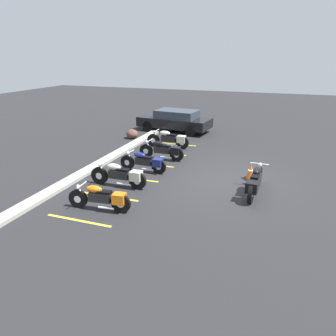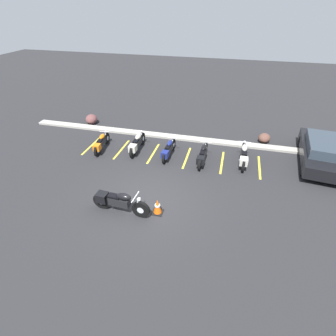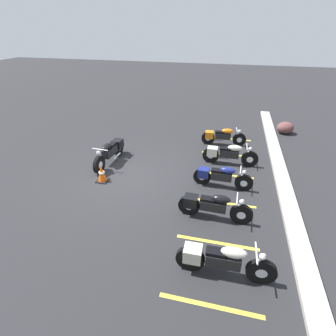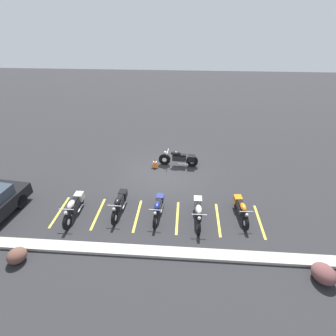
% 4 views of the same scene
% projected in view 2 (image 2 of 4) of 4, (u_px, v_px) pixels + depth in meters
% --- Properties ---
extents(ground, '(60.00, 60.00, 0.00)m').
position_uv_depth(ground, '(148.00, 200.00, 10.37)').
color(ground, '#262628').
extents(motorcycle_black_featured, '(2.27, 0.64, 0.89)m').
position_uv_depth(motorcycle_black_featured, '(118.00, 201.00, 9.59)').
color(motorcycle_black_featured, black).
rests_on(motorcycle_black_featured, ground).
extents(parked_bike_0, '(0.57, 1.99, 0.78)m').
position_uv_depth(parked_bike_0, '(101.00, 143.00, 13.57)').
color(parked_bike_0, black).
rests_on(parked_bike_0, ground).
extents(parked_bike_1, '(0.60, 2.14, 0.84)m').
position_uv_depth(parked_bike_1, '(137.00, 144.00, 13.45)').
color(parked_bike_1, black).
rests_on(parked_bike_1, ground).
extents(parked_bike_2, '(0.56, 2.00, 0.79)m').
position_uv_depth(parked_bike_2, '(168.00, 150.00, 12.97)').
color(parked_bike_2, black).
rests_on(parked_bike_2, ground).
extents(parked_bike_3, '(0.59, 2.10, 0.83)m').
position_uv_depth(parked_bike_3, '(203.00, 155.00, 12.50)').
color(parked_bike_3, black).
rests_on(parked_bike_3, ground).
extents(parked_bike_4, '(0.61, 2.18, 0.86)m').
position_uv_depth(parked_bike_4, '(244.00, 156.00, 12.41)').
color(parked_bike_4, black).
rests_on(parked_bike_4, ground).
extents(car_black, '(2.27, 4.47, 1.29)m').
position_uv_depth(car_black, '(323.00, 151.00, 12.31)').
color(car_black, black).
rests_on(car_black, ground).
extents(concrete_curb, '(18.00, 0.50, 0.12)m').
position_uv_depth(concrete_curb, '(178.00, 137.00, 14.92)').
color(concrete_curb, '#A8A399').
rests_on(concrete_curb, ground).
extents(landscape_rock_0, '(0.85, 0.88, 0.52)m').
position_uv_depth(landscape_rock_0, '(264.00, 138.00, 14.41)').
color(landscape_rock_0, brown).
rests_on(landscape_rock_0, ground).
extents(landscape_rock_1, '(0.95, 1.02, 0.58)m').
position_uv_depth(landscape_rock_1, '(91.00, 119.00, 16.57)').
color(landscape_rock_1, brown).
rests_on(landscape_rock_1, ground).
extents(traffic_cone, '(0.40, 0.40, 0.61)m').
position_uv_depth(traffic_cone, '(157.00, 207.00, 9.63)').
color(traffic_cone, black).
rests_on(traffic_cone, ground).
extents(stall_line_0, '(0.10, 2.10, 0.00)m').
position_uv_depth(stall_line_0, '(92.00, 145.00, 14.22)').
color(stall_line_0, gold).
rests_on(stall_line_0, ground).
extents(stall_line_1, '(0.10, 2.10, 0.00)m').
position_uv_depth(stall_line_1, '(122.00, 149.00, 13.86)').
color(stall_line_1, gold).
rests_on(stall_line_1, ground).
extents(stall_line_2, '(0.10, 2.10, 0.00)m').
position_uv_depth(stall_line_2, '(153.00, 153.00, 13.50)').
color(stall_line_2, gold).
rests_on(stall_line_2, ground).
extents(stall_line_3, '(0.10, 2.10, 0.00)m').
position_uv_depth(stall_line_3, '(187.00, 158.00, 13.14)').
color(stall_line_3, gold).
rests_on(stall_line_3, ground).
extents(stall_line_4, '(0.10, 2.10, 0.00)m').
position_uv_depth(stall_line_4, '(222.00, 162.00, 12.77)').
color(stall_line_4, gold).
rests_on(stall_line_4, ground).
extents(stall_line_5, '(0.10, 2.10, 0.00)m').
position_uv_depth(stall_line_5, '(259.00, 167.00, 12.41)').
color(stall_line_5, gold).
rests_on(stall_line_5, ground).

